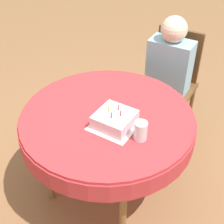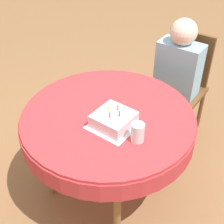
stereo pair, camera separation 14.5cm
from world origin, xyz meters
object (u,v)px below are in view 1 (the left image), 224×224
(birthday_cake, at_px, (115,119))
(drinking_glass, at_px, (141,131))
(chair, at_px, (170,80))
(person, at_px, (168,67))

(birthday_cake, xyz_separation_m, drinking_glass, (0.20, -0.03, 0.01))
(chair, height_order, drinking_glass, chair)
(chair, relative_size, drinking_glass, 7.77)
(birthday_cake, bearing_deg, drinking_glass, -7.28)
(chair, distance_m, drinking_glass, 1.15)
(person, height_order, birthday_cake, person)
(chair, bearing_deg, birthday_cake, -89.51)
(person, xyz_separation_m, birthday_cake, (0.04, -0.96, 0.10))
(chair, height_order, person, person)
(drinking_glass, bearing_deg, person, 103.66)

